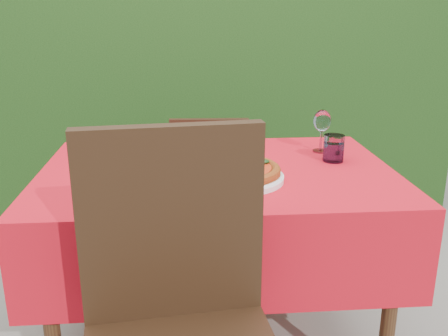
{
  "coord_description": "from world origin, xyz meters",
  "views": [
    {
      "loc": [
        -0.11,
        -1.7,
        1.3
      ],
      "look_at": [
        0.02,
        -0.05,
        0.77
      ],
      "focal_mm": 40.0,
      "sensor_mm": 36.0,
      "label": 1
    }
  ],
  "objects": [
    {
      "name": "pasta_plate",
      "position": [
        0.04,
        0.26,
        0.78
      ],
      "size": [
        0.27,
        0.27,
        0.08
      ],
      "rotation": [
        0.0,
        0.0,
        -0.25
      ],
      "color": "white",
      "rests_on": "dining_table"
    },
    {
      "name": "dining_table",
      "position": [
        0.0,
        0.0,
        0.6
      ],
      "size": [
        1.26,
        0.86,
        0.75
      ],
      "color": "#442C16",
      "rests_on": "ground"
    },
    {
      "name": "water_glass",
      "position": [
        0.44,
        0.06,
        0.79
      ],
      "size": [
        0.08,
        0.08,
        0.1
      ],
      "color": "silver",
      "rests_on": "dining_table"
    },
    {
      "name": "chair_near",
      "position": [
        -0.14,
        -0.65,
        0.59
      ],
      "size": [
        0.52,
        0.52,
        1.03
      ],
      "rotation": [
        0.0,
        0.0,
        0.11
      ],
      "color": "black",
      "rests_on": "ground"
    },
    {
      "name": "fork",
      "position": [
        -0.27,
        -0.06,
        0.75
      ],
      "size": [
        0.04,
        0.17,
        0.0
      ],
      "primitive_type": "cube",
      "rotation": [
        0.0,
        0.0,
        -0.09
      ],
      "color": "#B1B1B8",
      "rests_on": "dining_table"
    },
    {
      "name": "wine_glass",
      "position": [
        0.43,
        0.2,
        0.87
      ],
      "size": [
        0.07,
        0.07,
        0.17
      ],
      "color": "silver",
      "rests_on": "dining_table"
    },
    {
      "name": "steel_ramekin",
      "position": [
        -0.42,
        0.24,
        0.76
      ],
      "size": [
        0.07,
        0.07,
        0.03
      ],
      "primitive_type": "cylinder",
      "color": "silver",
      "rests_on": "dining_table"
    },
    {
      "name": "pizza_plate",
      "position": [
        0.05,
        -0.12,
        0.78
      ],
      "size": [
        0.38,
        0.38,
        0.06
      ],
      "rotation": [
        0.0,
        0.0,
        -0.38
      ],
      "color": "white",
      "rests_on": "dining_table"
    },
    {
      "name": "hedge",
      "position": [
        0.0,
        1.55,
        0.92
      ],
      "size": [
        3.2,
        0.55,
        1.78
      ],
      "color": "black",
      "rests_on": "ground"
    },
    {
      "name": "chair_far",
      "position": [
        0.0,
        0.64,
        0.47
      ],
      "size": [
        0.38,
        0.38,
        0.81
      ],
      "rotation": [
        0.0,
        0.0,
        3.09
      ],
      "color": "black",
      "rests_on": "ground"
    }
  ]
}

